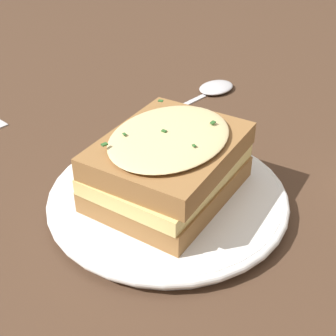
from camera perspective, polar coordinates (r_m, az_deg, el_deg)
The scene contains 4 objects.
ground_plane at distance 0.52m, azimuth 1.78°, elevation -2.43°, with size 2.40×2.40×0.00m, color #473021.
dinner_plate at distance 0.49m, azimuth -0.00°, elevation -3.59°, with size 0.25×0.25×0.02m.
sandwich at distance 0.46m, azimuth 0.09°, elevation 0.47°, with size 0.19×0.19×0.07m.
spoon at distance 0.73m, azimuth 5.41°, elevation 9.51°, with size 0.17×0.10×0.01m.
Camera 1 is at (-0.16, -0.38, 0.31)m, focal length 50.00 mm.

